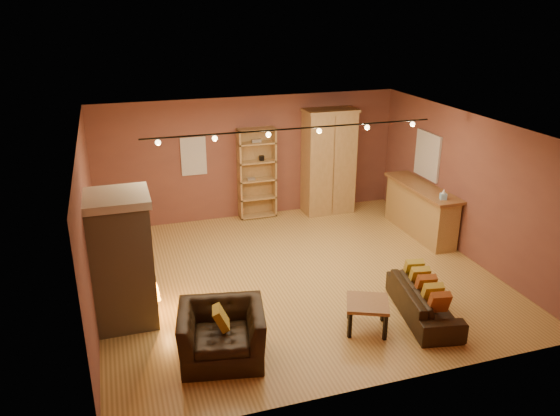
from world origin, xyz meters
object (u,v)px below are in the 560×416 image
object	(u,v)px
loveseat	(424,295)
coffee_table	(368,306)
bar_counter	(420,210)
bookcase	(256,172)
armoire	(329,161)
armchair	(221,326)
fireplace	(122,260)

from	to	relation	value
loveseat	coffee_table	distance (m)	1.04
bar_counter	coffee_table	world-z (taller)	bar_counter
bookcase	armoire	bearing A→B (deg)	-6.79
armoire	armchair	distance (m)	6.19
fireplace	loveseat	bearing A→B (deg)	-16.16
fireplace	coffee_table	xyz separation A→B (m)	(3.49, -1.39, -0.65)
armoire	loveseat	bearing A→B (deg)	-93.81
fireplace	coffee_table	distance (m)	3.81
armchair	coffee_table	world-z (taller)	armchair
bookcase	loveseat	bearing A→B (deg)	-74.67
bookcase	loveseat	distance (m)	5.29
armoire	coffee_table	xyz separation A→B (m)	(-1.36, -4.92, -0.84)
bar_counter	fireplace	bearing A→B (deg)	-165.10
armchair	coffee_table	bearing A→B (deg)	11.77
bar_counter	loveseat	bearing A→B (deg)	-119.87
bar_counter	bookcase	bearing A→B (deg)	146.11
armoire	coffee_table	world-z (taller)	armoire
fireplace	armoire	xyz separation A→B (m)	(4.86, 3.53, 0.18)
loveseat	coffee_table	bearing A→B (deg)	104.78
bookcase	coffee_table	size ratio (longest dim) A/B	2.54
armchair	coffee_table	distance (m)	2.28
armchair	coffee_table	xyz separation A→B (m)	(2.27, 0.03, -0.11)
armoire	bar_counter	world-z (taller)	armoire
fireplace	bookcase	size ratio (longest dim) A/B	1.00
bookcase	bar_counter	size ratio (longest dim) A/B	0.93
fireplace	coffee_table	size ratio (longest dim) A/B	2.55
loveseat	armoire	bearing A→B (deg)	6.90
bar_counter	armchair	size ratio (longest dim) A/B	1.72
armoire	armchair	xyz separation A→B (m)	(-3.64, -4.96, -0.72)
bar_counter	armchair	distance (m)	5.89
bookcase	armchair	size ratio (longest dim) A/B	1.61
loveseat	armchair	bearing A→B (deg)	102.56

